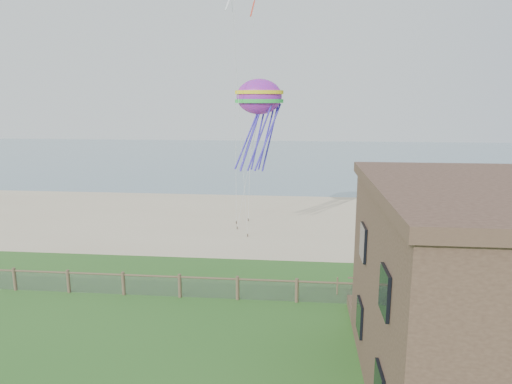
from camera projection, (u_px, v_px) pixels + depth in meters
ground at (216, 366)px, 17.41m from camera, size 160.00×160.00×0.00m
sand_beach at (263, 220)px, 38.88m from camera, size 72.00×20.00×0.02m
ocean at (284, 157)px, 81.81m from camera, size 160.00×68.00×0.02m
chainlink_fence at (238, 289)px, 23.16m from camera, size 36.20×0.20×1.25m
picnic_table at (387, 317)px, 20.49m from camera, size 2.41×2.13×0.85m
octopus_kite at (259, 123)px, 31.20m from camera, size 3.55×2.69×6.83m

